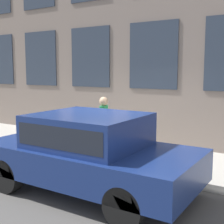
{
  "coord_description": "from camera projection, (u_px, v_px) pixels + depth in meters",
  "views": [
    {
      "loc": [
        -5.93,
        -3.9,
        2.35
      ],
      "look_at": [
        0.84,
        0.38,
        1.29
      ],
      "focal_mm": 50.0,
      "sensor_mm": 36.0,
      "label": 1
    }
  ],
  "objects": [
    {
      "name": "person",
      "position": [
        104.0,
        119.0,
        8.47
      ],
      "size": [
        0.36,
        0.24,
        1.49
      ],
      "rotation": [
        0.0,
        0.0,
        -2.92
      ],
      "color": "#232328",
      "rests_on": "sidewalk"
    },
    {
      "name": "parked_car_navy_near",
      "position": [
        89.0,
        149.0,
        6.04
      ],
      "size": [
        2.03,
        4.22,
        1.53
      ],
      "color": "black",
      "rests_on": "ground_plane"
    },
    {
      "name": "sidewalk",
      "position": [
        132.0,
        156.0,
        8.38
      ],
      "size": [
        2.49,
        60.0,
        0.16
      ],
      "color": "#B2ADA3",
      "rests_on": "ground_plane"
    },
    {
      "name": "fire_hydrant",
      "position": [
        121.0,
        142.0,
        7.82
      ],
      "size": [
        0.33,
        0.44,
        0.81
      ],
      "color": "gold",
      "rests_on": "sidewalk"
    },
    {
      "name": "ground_plane",
      "position": [
        107.0,
        171.0,
        7.35
      ],
      "size": [
        80.0,
        80.0,
        0.0
      ],
      "primitive_type": "plane",
      "color": "#514F4C"
    }
  ]
}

